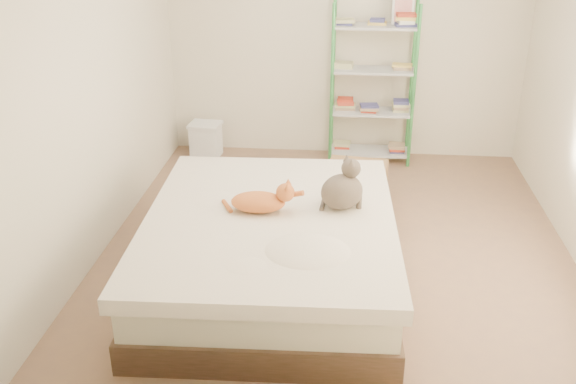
# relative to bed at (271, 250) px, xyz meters

# --- Properties ---
(room) EXTENTS (3.81, 4.21, 2.61)m
(room) POSITION_rel_bed_xyz_m (0.47, 0.71, 1.02)
(room) COLOR #906C4C
(room) RESTS_ON ground
(bed) EXTENTS (1.86, 2.29, 0.57)m
(bed) POSITION_rel_bed_xyz_m (0.00, 0.00, 0.00)
(bed) COLOR brown
(bed) RESTS_ON ground
(orange_cat) EXTENTS (0.47, 0.26, 0.19)m
(orange_cat) POSITION_rel_bed_xyz_m (-0.09, 0.06, 0.38)
(orange_cat) COLOR orange
(orange_cat) RESTS_ON bed
(grey_cat) EXTENTS (0.42, 0.40, 0.38)m
(grey_cat) POSITION_rel_bed_xyz_m (0.50, 0.17, 0.47)
(grey_cat) COLOR #6F6452
(grey_cat) RESTS_ON bed
(shelf_unit) EXTENTS (0.88, 0.36, 1.74)m
(shelf_unit) POSITION_rel_bed_xyz_m (0.78, 2.59, 0.56)
(shelf_unit) COLOR green
(shelf_unit) RESTS_ON ground
(cardboard_box) EXTENTS (0.59, 0.58, 0.44)m
(cardboard_box) POSITION_rel_bed_xyz_m (0.64, 1.46, -0.09)
(cardboard_box) COLOR #A46944
(cardboard_box) RESTS_ON ground
(white_bin) EXTENTS (0.36, 0.32, 0.38)m
(white_bin) POSITION_rel_bed_xyz_m (-1.03, 2.52, -0.09)
(white_bin) COLOR white
(white_bin) RESTS_ON ground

